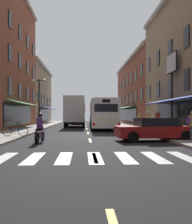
{
  "coord_description": "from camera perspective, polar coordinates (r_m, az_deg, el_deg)",
  "views": [
    {
      "loc": [
        -0.44,
        -19.74,
        1.57
      ],
      "look_at": [
        0.91,
        7.63,
        1.82
      ],
      "focal_mm": 43.05,
      "sensor_mm": 36.0,
      "label": 1
    }
  ],
  "objects": [
    {
      "name": "pedestrian_mid",
      "position": [
        33.76,
        9.22,
        -1.51
      ],
      "size": [
        0.36,
        0.36,
        1.65
      ],
      "rotation": [
        0.0,
        0.0,
        3.43
      ],
      "color": "#33663F",
      "rests_on": "sidewalk_right"
    },
    {
      "name": "pedestrian_near",
      "position": [
        15.59,
        19.74,
        -2.63
      ],
      "size": [
        0.5,
        0.36,
        1.61
      ],
      "rotation": [
        0.0,
        0.0,
        4.73
      ],
      "color": "#4C4C51",
      "rests_on": "sidewalk_right"
    },
    {
      "name": "transit_bus",
      "position": [
        29.24,
        1.34,
        -0.38
      ],
      "size": [
        2.76,
        11.53,
        3.12
      ],
      "color": "white",
      "rests_on": "ground"
    },
    {
      "name": "billboard_sign",
      "position": [
        23.66,
        15.81,
        7.93
      ],
      "size": [
        0.4,
        2.41,
        6.59
      ],
      "color": "black",
      "rests_on": "sidewalk_right"
    },
    {
      "name": "pedestrian_rear",
      "position": [
        23.82,
        10.99,
        -1.87
      ],
      "size": [
        0.36,
        0.36,
        1.68
      ],
      "rotation": [
        0.0,
        0.0,
        1.88
      ],
      "color": "navy",
      "rests_on": "sidewalk_right"
    },
    {
      "name": "bicycle_near",
      "position": [
        18.46,
        -16.79,
        -3.82
      ],
      "size": [
        1.71,
        0.48,
        0.91
      ],
      "color": "black",
      "rests_on": "sidewalk_left"
    },
    {
      "name": "sidewalk_left",
      "position": [
        20.54,
        -18.3,
        -4.68
      ],
      "size": [
        3.0,
        80.0,
        0.14
      ],
      "primitive_type": "cube",
      "color": "#A39E93",
      "rests_on": "ground"
    },
    {
      "name": "sidewalk_right",
      "position": [
        20.79,
        14.98,
        -4.64
      ],
      "size": [
        3.0,
        80.0,
        0.14
      ],
      "primitive_type": "cube",
      "color": "#A39E93",
      "rests_on": "ground"
    },
    {
      "name": "sedan_near",
      "position": [
        42.06,
        -3.79,
        -1.67
      ],
      "size": [
        2.05,
        4.33,
        1.43
      ],
      "color": "maroon",
      "rests_on": "ground"
    },
    {
      "name": "pedestrian_far",
      "position": [
        20.63,
        13.0,
        -1.91
      ],
      "size": [
        0.36,
        0.36,
        1.79
      ],
      "rotation": [
        0.0,
        0.0,
        4.48
      ],
      "color": "#4C4C51",
      "rests_on": "sidewalk_right"
    },
    {
      "name": "ground_plane",
      "position": [
        19.82,
        -1.56,
        -5.21
      ],
      "size": [
        34.8,
        80.0,
        0.1
      ],
      "primitive_type": "cube",
      "color": "black"
    },
    {
      "name": "sedan_mid",
      "position": [
        16.28,
        12.42,
        -3.57
      ],
      "size": [
        4.64,
        2.31,
        1.37
      ],
      "color": "maroon",
      "rests_on": "ground"
    },
    {
      "name": "motorcycle_rider",
      "position": [
        15.26,
        -11.85,
        -3.75
      ],
      "size": [
        0.62,
        2.07,
        1.66
      ],
      "color": "black",
      "rests_on": "ground"
    },
    {
      "name": "lane_centre_dashes",
      "position": [
        19.56,
        -1.54,
        -5.11
      ],
      "size": [
        0.14,
        73.9,
        0.01
      ],
      "color": "#DBCC4C",
      "rests_on": "ground"
    },
    {
      "name": "street_lamp_twin",
      "position": [
        28.05,
        -12.0,
        2.33
      ],
      "size": [
        1.42,
        0.32,
        5.08
      ],
      "color": "black",
      "rests_on": "sidewalk_left"
    },
    {
      "name": "box_truck",
      "position": [
        33.53,
        -4.47,
        0.11
      ],
      "size": [
        2.54,
        7.31,
        3.71
      ],
      "color": "#B21E19",
      "rests_on": "ground"
    },
    {
      "name": "crosswalk_near",
      "position": [
        9.88,
        -0.24,
        -9.65
      ],
      "size": [
        7.1,
        2.8,
        0.01
      ],
      "color": "silver",
      "rests_on": "ground"
    }
  ]
}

